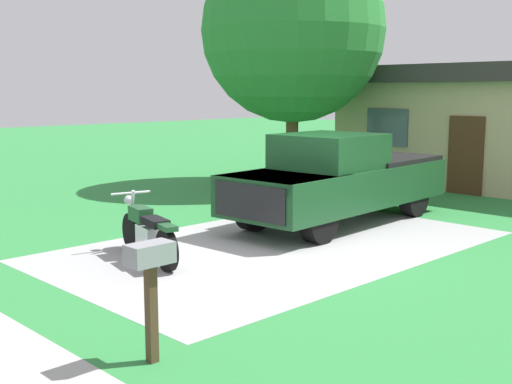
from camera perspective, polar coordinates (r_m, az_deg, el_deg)
ground_plane at (r=11.79m, az=1.97°, el=-4.73°), size 80.00×80.00×0.00m
driveway_pad at (r=11.79m, az=1.97°, el=-4.71°), size 5.01×8.16×0.01m
motorcycle at (r=10.87m, az=-9.48°, el=-3.47°), size 2.18×0.86×1.09m
pickup_truck at (r=13.80m, az=7.48°, el=1.24°), size 2.32×5.73×1.90m
mailbox at (r=6.71m, az=-9.26°, el=-6.79°), size 0.26×0.48×1.26m
shade_tree at (r=19.06m, az=3.26°, el=13.96°), size 5.24×5.24×7.09m
neighbor_house at (r=20.54m, az=21.30°, el=5.55°), size 9.60×5.60×3.50m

